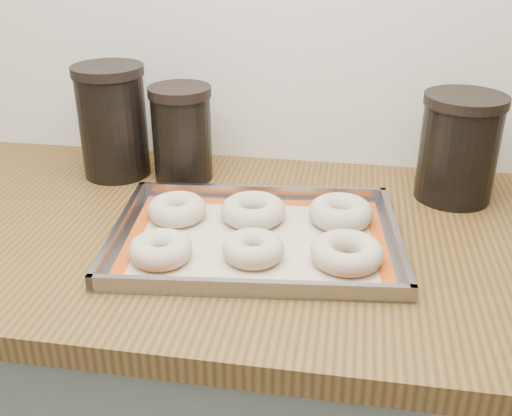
% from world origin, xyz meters
% --- Properties ---
extents(countertop, '(3.06, 0.68, 0.04)m').
position_xyz_m(countertop, '(0.00, 1.68, 0.88)').
color(countertop, brown).
rests_on(countertop, cabinet).
extents(baking_tray, '(0.49, 0.38, 0.03)m').
position_xyz_m(baking_tray, '(0.05, 1.63, 0.91)').
color(baking_tray, gray).
rests_on(baking_tray, countertop).
extents(baking_mat, '(0.45, 0.33, 0.00)m').
position_xyz_m(baking_mat, '(0.05, 1.63, 0.90)').
color(baking_mat, '#C6B793').
rests_on(baking_mat, baking_tray).
extents(bagel_front_left, '(0.11, 0.11, 0.04)m').
position_xyz_m(bagel_front_left, '(-0.08, 1.54, 0.92)').
color(bagel_front_left, '#BCAB91').
rests_on(bagel_front_left, baking_mat).
extents(bagel_front_mid, '(0.10, 0.10, 0.04)m').
position_xyz_m(bagel_front_mid, '(0.06, 1.57, 0.92)').
color(bagel_front_mid, '#BCAB91').
rests_on(bagel_front_mid, baking_mat).
extents(bagel_front_right, '(0.14, 0.14, 0.04)m').
position_xyz_m(bagel_front_right, '(0.20, 1.58, 0.92)').
color(bagel_front_right, '#BCAB91').
rests_on(bagel_front_right, baking_mat).
extents(bagel_back_left, '(0.12, 0.12, 0.04)m').
position_xyz_m(bagel_back_left, '(-0.09, 1.68, 0.92)').
color(bagel_back_left, '#BCAB91').
rests_on(bagel_back_left, baking_mat).
extents(bagel_back_mid, '(0.13, 0.13, 0.04)m').
position_xyz_m(bagel_back_mid, '(0.04, 1.70, 0.92)').
color(bagel_back_mid, '#BCAB91').
rests_on(bagel_back_mid, baking_mat).
extents(bagel_back_right, '(0.11, 0.11, 0.04)m').
position_xyz_m(bagel_back_right, '(0.19, 1.71, 0.92)').
color(bagel_back_right, '#BCAB91').
rests_on(bagel_back_right, baking_mat).
extents(canister_left, '(0.14, 0.14, 0.22)m').
position_xyz_m(canister_left, '(-0.27, 1.87, 1.01)').
color(canister_left, black).
rests_on(canister_left, countertop).
extents(canister_mid, '(0.12, 0.12, 0.19)m').
position_xyz_m(canister_mid, '(-0.13, 1.87, 0.99)').
color(canister_mid, black).
rests_on(canister_mid, countertop).
extents(canister_right, '(0.15, 0.15, 0.20)m').
position_xyz_m(canister_right, '(0.39, 1.86, 1.00)').
color(canister_right, black).
rests_on(canister_right, countertop).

